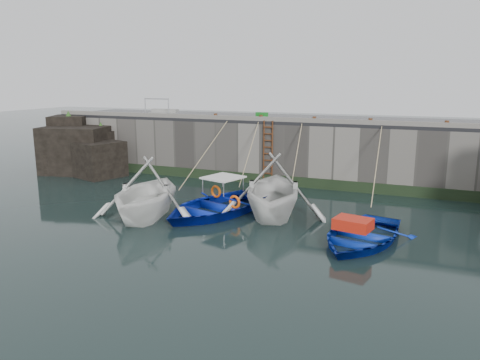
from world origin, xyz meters
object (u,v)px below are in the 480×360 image
at_px(fish_crate, 262,115).
at_px(boat_near_white, 147,217).
at_px(bollard_d, 370,121).
at_px(boat_near_blue, 215,213).
at_px(bollard_a, 216,116).
at_px(bollard_b, 261,118).
at_px(bollard_e, 447,124).
at_px(boat_near_blacktrim, 273,215).
at_px(boat_near_navy, 361,241).
at_px(bollard_c, 314,119).
at_px(ladder, 268,153).

bearing_deg(fish_crate, boat_near_white, -84.24).
bearing_deg(bollard_d, boat_near_blue, -130.40).
distance_m(bollard_a, bollard_b, 2.50).
bearing_deg(bollard_d, fish_crate, 167.09).
distance_m(bollard_d, bollard_e, 3.20).
distance_m(boat_near_blacktrim, bollard_a, 7.99).
relative_size(fish_crate, bollard_e, 2.00).
distance_m(boat_near_blue, boat_near_navy, 5.93).
xyz_separation_m(boat_near_navy, fish_crate, (-6.48, 8.42, 3.32)).
distance_m(bollard_c, bollard_e, 5.80).
bearing_deg(boat_near_navy, bollard_e, 82.40).
relative_size(bollard_d, bollard_e, 1.00).
bearing_deg(fish_crate, bollard_a, -132.02).
height_order(boat_near_white, bollard_b, bollard_b).
bearing_deg(bollard_b, bollard_a, 180.00).
relative_size(ladder, boat_near_navy, 0.72).
xyz_separation_m(bollard_a, bollard_c, (5.20, 0.00, 0.00)).
bearing_deg(ladder, boat_near_blue, -92.66).
distance_m(boat_near_blacktrim, bollard_d, 6.90).
relative_size(boat_near_navy, bollard_b, 15.93).
bearing_deg(boat_near_blacktrim, fish_crate, 98.28).
relative_size(fish_crate, bollard_d, 2.00).
bearing_deg(boat_near_navy, bollard_c, 126.63).
height_order(ladder, bollard_b, bollard_b).
xyz_separation_m(bollard_a, bollard_d, (7.80, 0.00, 0.00)).
xyz_separation_m(ladder, fish_crate, (-0.92, 1.65, 1.73)).
bearing_deg(boat_near_blue, bollard_e, 52.72).
bearing_deg(boat_near_blue, fish_crate, 112.17).
distance_m(boat_near_blue, bollard_a, 7.33).
bearing_deg(bollard_d, boat_near_white, -134.30).
bearing_deg(bollard_d, bollard_e, 0.00).
distance_m(fish_crate, bollard_d, 5.87).
relative_size(boat_near_blacktrim, bollard_e, 18.41).
distance_m(boat_near_blue, bollard_e, 10.70).
bearing_deg(boat_near_navy, boat_near_blacktrim, 165.30).
bearing_deg(boat_near_blue, bollard_d, 66.57).
height_order(boat_near_blue, bollard_a, bollard_a).
xyz_separation_m(bollard_c, bollard_e, (5.80, 0.00, 0.00)).
distance_m(boat_near_blue, boat_near_blacktrim, 2.28).
relative_size(ladder, fish_crate, 5.72).
distance_m(boat_near_white, boat_near_blue, 2.66).
height_order(ladder, fish_crate, fish_crate).
xyz_separation_m(fish_crate, bollard_b, (0.42, -1.31, -0.02)).
distance_m(ladder, bollard_e, 8.19).
relative_size(boat_near_blacktrim, fish_crate, 9.22).
distance_m(boat_near_white, boat_near_navy, 8.02).
xyz_separation_m(boat_near_blacktrim, bollard_b, (-2.44, 5.34, 3.30)).
height_order(ladder, boat_near_blacktrim, ladder).
distance_m(bollard_b, bollard_d, 5.30).
height_order(boat_near_blacktrim, bollard_a, bollard_a).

